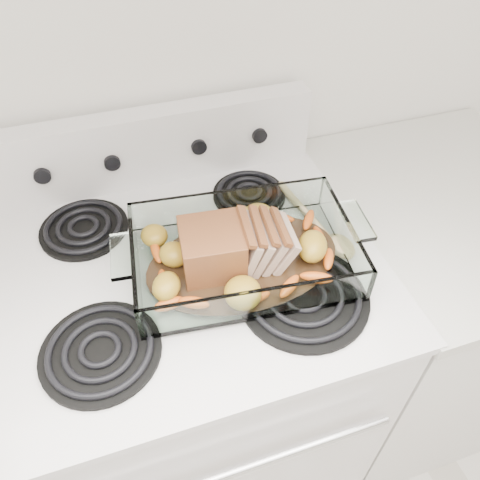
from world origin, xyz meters
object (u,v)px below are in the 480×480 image
object	(u,v)px
pork_roast	(228,249)
electric_range	(200,372)
counter_right	(410,313)
baking_dish	(243,256)

from	to	relation	value
pork_roast	electric_range	bearing A→B (deg)	155.04
counter_right	pork_roast	xyz separation A→B (m)	(-0.59, -0.05, 0.53)
counter_right	pork_roast	size ratio (longest dim) A/B	4.26
counter_right	baking_dish	xyz separation A→B (m)	(-0.56, -0.05, 0.50)
pork_roast	counter_right	bearing A→B (deg)	12.62
electric_range	counter_right	xyz separation A→B (m)	(0.66, -0.00, -0.02)
electric_range	pork_roast	world-z (taller)	electric_range
electric_range	counter_right	distance (m)	0.67
electric_range	pork_roast	distance (m)	0.52
electric_range	counter_right	world-z (taller)	electric_range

